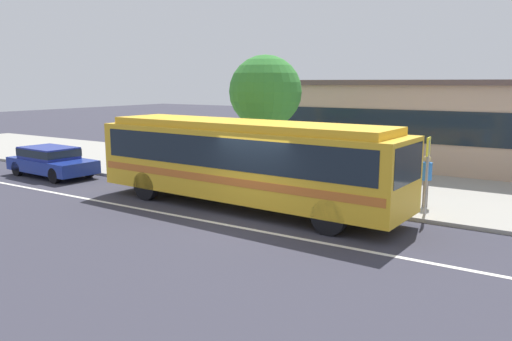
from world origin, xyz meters
TOP-DOWN VIEW (x-y plane):
  - ground_plane at (0.00, 0.00)m, footprint 120.00×120.00m
  - sidewalk_slab at (0.00, 6.52)m, footprint 60.00×8.00m
  - lane_stripe_center at (0.00, -0.80)m, footprint 56.00×0.16m
  - transit_bus at (-1.15, 1.17)m, footprint 10.95×2.92m
  - sedan_behind_bus at (-11.45, 1.25)m, footprint 4.40×2.09m
  - pedestrian_waiting_near_sign at (-1.22, 4.48)m, footprint 0.34×0.34m
  - pedestrian_walking_along_curb at (3.92, 4.13)m, footprint 0.45×0.45m
  - bus_stop_sign at (4.18, 3.12)m, footprint 0.08×0.44m
  - street_tree_near_stop at (-3.28, 5.91)m, footprint 3.05×3.05m
  - station_building at (1.71, 13.49)m, footprint 16.46×7.28m

SIDE VIEW (x-z plane):
  - ground_plane at x=0.00m, z-range 0.00..0.00m
  - lane_stripe_center at x=0.00m, z-range 0.00..0.01m
  - sidewalk_slab at x=0.00m, z-range 0.00..0.12m
  - sedan_behind_bus at x=-11.45m, z-range 0.08..1.37m
  - pedestrian_walking_along_curb at x=3.92m, z-range 0.27..1.93m
  - pedestrian_waiting_near_sign at x=-1.22m, z-range 0.26..1.95m
  - bus_stop_sign at x=4.18m, z-range 0.46..2.81m
  - transit_bus at x=-1.15m, z-range 0.23..3.09m
  - station_building at x=1.71m, z-range 0.01..4.20m
  - street_tree_near_stop at x=-3.28m, z-range 1.13..6.23m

